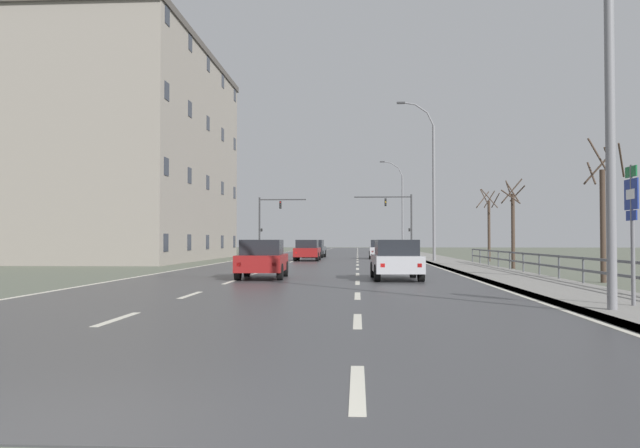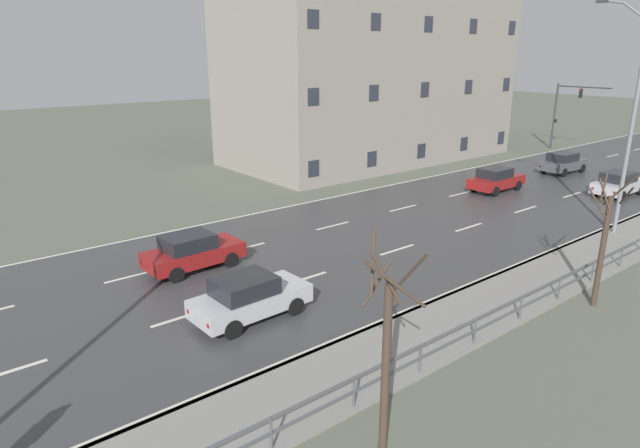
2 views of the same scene
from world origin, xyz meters
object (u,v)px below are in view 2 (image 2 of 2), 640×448
(car_near_right, at_px, (192,251))
(car_far_right, at_px, (249,297))
(street_lamp_midground, at_px, (628,125))
(car_distant, at_px, (619,183))
(traffic_signal_left, at_px, (565,107))
(brick_building, at_px, (372,59))
(car_near_left, at_px, (563,163))
(car_far_left, at_px, (496,179))

(car_near_right, distance_m, car_far_right, 5.34)
(street_lamp_midground, height_order, car_distant, street_lamp_midground)
(traffic_signal_left, bearing_deg, brick_building, -115.88)
(traffic_signal_left, distance_m, brick_building, 19.23)
(traffic_signal_left, bearing_deg, car_near_left, -60.54)
(car_far_left, distance_m, brick_building, 15.77)
(street_lamp_midground, xyz_separation_m, car_distant, (-3.24, 8.09, -4.66))
(street_lamp_midground, relative_size, car_near_right, 2.69)
(car_distant, bearing_deg, traffic_signal_left, 130.15)
(street_lamp_midground, bearing_deg, brick_building, 168.06)
(car_near_right, xyz_separation_m, brick_building, (-13.72, 23.39, 7.43))
(car_near_left, distance_m, car_near_right, 30.49)
(traffic_signal_left, distance_m, car_far_left, 19.69)
(car_distant, bearing_deg, car_near_right, -101.44)
(street_lamp_midground, relative_size, traffic_signal_left, 1.85)
(street_lamp_midground, relative_size, car_near_left, 2.68)
(traffic_signal_left, distance_m, car_near_right, 40.76)
(traffic_signal_left, relative_size, car_near_right, 1.45)
(street_lamp_midground, bearing_deg, car_far_right, -100.69)
(street_lamp_midground, height_order, traffic_signal_left, street_lamp_midground)
(car_near_right, relative_size, car_far_right, 1.00)
(car_far_left, bearing_deg, car_far_right, -76.79)
(car_near_left, xyz_separation_m, car_far_left, (0.10, -8.84, 0.00))
(traffic_signal_left, xyz_separation_m, car_far_left, (5.62, -18.61, -3.16))
(car_near_left, height_order, car_far_right, same)
(car_distant, bearing_deg, car_far_right, -90.20)
(car_far_right, relative_size, car_far_left, 1.01)
(car_far_right, xyz_separation_m, car_far_left, (-5.23, 22.15, 0.00))
(car_near_left, bearing_deg, street_lamp_midground, -50.71)
(traffic_signal_left, height_order, car_far_left, traffic_signal_left)
(traffic_signal_left, bearing_deg, street_lamp_midground, -56.29)
(car_far_right, distance_m, car_distant, 27.20)
(street_lamp_midground, distance_m, car_near_right, 21.15)
(car_near_left, bearing_deg, car_near_right, -87.60)
(street_lamp_midground, relative_size, car_far_left, 2.73)
(car_far_right, distance_m, car_far_left, 22.76)
(brick_building, bearing_deg, car_far_left, -7.17)
(street_lamp_midground, xyz_separation_m, traffic_signal_left, (-14.45, 21.66, -1.50))
(car_far_right, bearing_deg, street_lamp_midground, 77.53)
(street_lamp_midground, distance_m, car_near_left, 15.58)
(car_far_right, height_order, brick_building, brick_building)
(car_near_left, distance_m, brick_building, 17.13)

